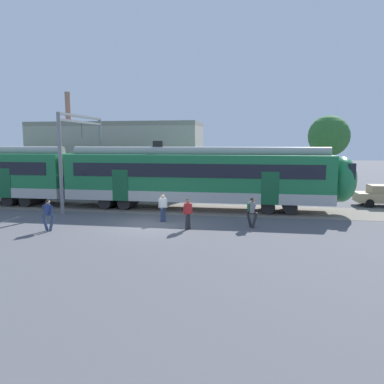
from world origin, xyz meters
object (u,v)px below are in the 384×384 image
at_px(pedestrian_navy, 48,213).
at_px(pedestrian_grey, 252,210).
at_px(pedestrian_white, 163,205).
at_px(parked_car_tan, 384,195).
at_px(commuter_train, 80,175).
at_px(pedestrian_red, 188,211).

xyz_separation_m(pedestrian_navy, pedestrian_grey, (10.54, 2.51, 0.03)).
relative_size(pedestrian_white, pedestrian_grey, 1.00).
xyz_separation_m(pedestrian_white, parked_car_tan, (14.62, 7.88, -0.21)).
bearing_deg(pedestrian_grey, pedestrian_navy, -166.63).
bearing_deg(pedestrian_navy, parked_car_tan, 29.00).
xyz_separation_m(commuter_train, pedestrian_white, (7.22, -4.38, -1.26)).
distance_m(pedestrian_white, parked_car_tan, 16.61).
distance_m(pedestrian_red, pedestrian_grey, 3.50).
xyz_separation_m(pedestrian_red, parked_car_tan, (12.85, 9.56, -0.21)).
bearing_deg(pedestrian_navy, pedestrian_white, 30.79).
bearing_deg(pedestrian_red, pedestrian_white, 136.56).
bearing_deg(pedestrian_grey, parked_car_tan, 42.18).
bearing_deg(pedestrian_red, pedestrian_navy, -167.87).
bearing_deg(parked_car_tan, commuter_train, -170.89).
xyz_separation_m(pedestrian_navy, parked_car_tan, (20.03, 11.10, -0.18)).
distance_m(pedestrian_navy, pedestrian_red, 7.34).
height_order(pedestrian_red, pedestrian_grey, same).
xyz_separation_m(pedestrian_navy, pedestrian_white, (5.41, 3.22, 0.03)).
relative_size(pedestrian_white, parked_car_tan, 0.41).
relative_size(pedestrian_white, pedestrian_red, 1.00).
bearing_deg(pedestrian_red, pedestrian_grey, 16.00).
bearing_deg(pedestrian_grey, commuter_train, 157.61).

